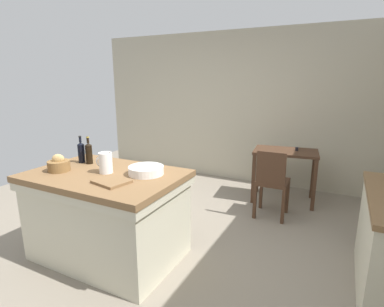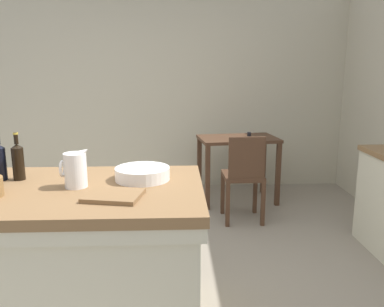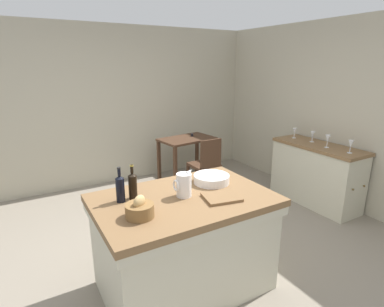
% 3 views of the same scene
% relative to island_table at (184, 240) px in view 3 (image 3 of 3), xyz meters
% --- Properties ---
extents(ground_plane, '(6.76, 6.76, 0.00)m').
position_rel_island_table_xyz_m(ground_plane, '(0.27, 0.42, -0.48)').
color(ground_plane, gray).
extents(wall_back, '(5.32, 0.12, 2.60)m').
position_rel_island_table_xyz_m(wall_back, '(0.27, 3.02, 0.82)').
color(wall_back, '#B2AA93').
rests_on(wall_back, ground).
extents(wall_right, '(0.12, 5.20, 2.60)m').
position_rel_island_table_xyz_m(wall_right, '(2.87, 0.42, 0.82)').
color(wall_right, '#B2AA93').
rests_on(wall_right, ground).
extents(island_table, '(1.50, 1.00, 0.90)m').
position_rel_island_table_xyz_m(island_table, '(0.00, 0.00, 0.00)').
color(island_table, brown).
rests_on(island_table, ground).
extents(side_cabinet, '(0.52, 1.32, 0.88)m').
position_rel_island_table_xyz_m(side_cabinet, '(2.53, 0.62, -0.04)').
color(side_cabinet, brown).
rests_on(side_cabinet, ground).
extents(writing_desk, '(0.96, 0.67, 0.83)m').
position_rel_island_table_xyz_m(writing_desk, '(1.33, 2.31, 0.16)').
color(writing_desk, '#472D1E').
rests_on(writing_desk, ground).
extents(wooden_chair, '(0.41, 0.41, 0.92)m').
position_rel_island_table_xyz_m(wooden_chair, '(1.29, 1.64, 0.02)').
color(wooden_chair, '#472D1E').
rests_on(wooden_chair, ground).
extents(pitcher, '(0.17, 0.13, 0.25)m').
position_rel_island_table_xyz_m(pitcher, '(0.01, 0.01, 0.52)').
color(pitcher, white).
rests_on(pitcher, island_table).
extents(wash_bowl, '(0.34, 0.34, 0.08)m').
position_rel_island_table_xyz_m(wash_bowl, '(0.39, 0.15, 0.45)').
color(wash_bowl, white).
rests_on(wash_bowl, island_table).
extents(bread_basket, '(0.21, 0.21, 0.17)m').
position_rel_island_table_xyz_m(bread_basket, '(-0.45, -0.15, 0.48)').
color(bread_basket, brown).
rests_on(bread_basket, island_table).
extents(cutting_board, '(0.33, 0.30, 0.02)m').
position_rel_island_table_xyz_m(cutting_board, '(0.26, -0.19, 0.43)').
color(cutting_board, brown).
rests_on(cutting_board, island_table).
extents(wine_bottle_dark, '(0.07, 0.07, 0.30)m').
position_rel_island_table_xyz_m(wine_bottle_dark, '(-0.38, 0.19, 0.53)').
color(wine_bottle_dark, black).
rests_on(wine_bottle_dark, island_table).
extents(wine_bottle_amber, '(0.07, 0.07, 0.30)m').
position_rel_island_table_xyz_m(wine_bottle_amber, '(-0.49, 0.18, 0.53)').
color(wine_bottle_amber, black).
rests_on(wine_bottle_amber, island_table).
extents(wine_glass_far_left, '(0.07, 0.07, 0.17)m').
position_rel_island_table_xyz_m(wine_glass_far_left, '(2.51, 0.14, 0.52)').
color(wine_glass_far_left, white).
rests_on(wine_glass_far_left, side_cabinet).
extents(wine_glass_left, '(0.07, 0.07, 0.18)m').
position_rel_island_table_xyz_m(wine_glass_left, '(2.49, 0.47, 0.52)').
color(wine_glass_left, white).
rests_on(wine_glass_left, side_cabinet).
extents(wine_glass_middle, '(0.07, 0.07, 0.16)m').
position_rel_island_table_xyz_m(wine_glass_middle, '(2.58, 0.79, 0.51)').
color(wine_glass_middle, white).
rests_on(wine_glass_middle, side_cabinet).
extents(wine_glass_right, '(0.07, 0.07, 0.15)m').
position_rel_island_table_xyz_m(wine_glass_right, '(2.55, 1.09, 0.51)').
color(wine_glass_right, white).
rests_on(wine_glass_right, side_cabinet).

